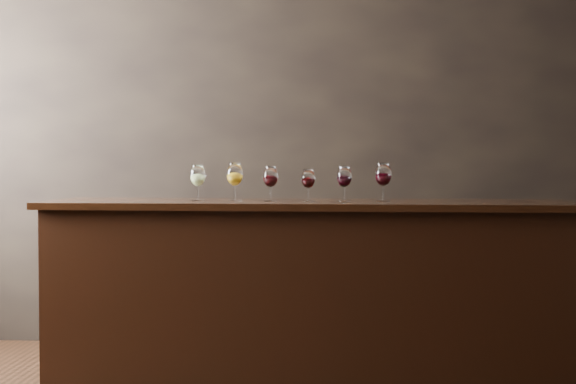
# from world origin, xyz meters

# --- Properties ---
(room_shell) EXTENTS (5.02, 4.52, 2.81)m
(room_shell) POSITION_xyz_m (-0.23, 0.11, 1.81)
(room_shell) COLOR black
(room_shell) RESTS_ON ground
(bar_counter) EXTENTS (2.81, 0.70, 0.98)m
(bar_counter) POSITION_xyz_m (0.58, 1.27, 0.49)
(bar_counter) COLOR black
(bar_counter) RESTS_ON ground
(bar_top) EXTENTS (2.90, 0.77, 0.04)m
(bar_top) POSITION_xyz_m (0.58, 1.27, 0.99)
(bar_top) COLOR black
(bar_top) RESTS_ON bar_counter
(back_bar_shelf) EXTENTS (2.28, 0.40, 0.82)m
(back_bar_shelf) POSITION_xyz_m (0.74, 2.03, 0.41)
(back_bar_shelf) COLOR black
(back_bar_shelf) RESTS_ON ground
(glass_white) EXTENTS (0.09, 0.09, 0.20)m
(glass_white) POSITION_xyz_m (-0.02, 1.31, 1.15)
(glass_white) COLOR white
(glass_white) RESTS_ON bar_top
(glass_amber) EXTENTS (0.09, 0.09, 0.21)m
(glass_amber) POSITION_xyz_m (0.19, 1.26, 1.16)
(glass_amber) COLOR white
(glass_amber) RESTS_ON bar_top
(glass_red_a) EXTENTS (0.08, 0.08, 0.19)m
(glass_red_a) POSITION_xyz_m (0.39, 1.25, 1.14)
(glass_red_a) COLOR white
(glass_red_a) RESTS_ON bar_top
(glass_red_b) EXTENTS (0.08, 0.08, 0.18)m
(glass_red_b) POSITION_xyz_m (0.60, 1.27, 1.13)
(glass_red_b) COLOR white
(glass_red_b) RESTS_ON bar_top
(glass_red_c) EXTENTS (0.08, 0.08, 0.19)m
(glass_red_c) POSITION_xyz_m (0.79, 1.27, 1.14)
(glass_red_c) COLOR white
(glass_red_c) RESTS_ON bar_top
(glass_red_d) EXTENTS (0.09, 0.09, 0.21)m
(glass_red_d) POSITION_xyz_m (1.01, 1.26, 1.16)
(glass_red_d) COLOR white
(glass_red_d) RESTS_ON bar_top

